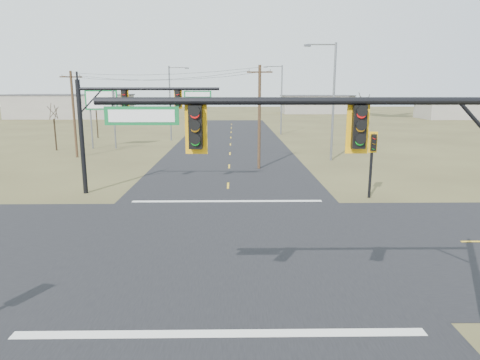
# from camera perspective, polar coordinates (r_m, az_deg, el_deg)

# --- Properties ---
(ground) EXTENTS (320.00, 320.00, 0.00)m
(ground) POSITION_cam_1_polar(r_m,az_deg,el_deg) (19.96, -2.04, -8.44)
(ground) COLOR brown
(ground) RESTS_ON ground
(road_ew) EXTENTS (160.00, 14.00, 0.02)m
(road_ew) POSITION_cam_1_polar(r_m,az_deg,el_deg) (19.96, -2.04, -8.41)
(road_ew) COLOR black
(road_ew) RESTS_ON ground
(road_ns) EXTENTS (14.00, 160.00, 0.02)m
(road_ns) POSITION_cam_1_polar(r_m,az_deg,el_deg) (19.95, -2.04, -8.41)
(road_ns) COLOR black
(road_ns) RESTS_ON ground
(stop_bar_near) EXTENTS (12.00, 0.40, 0.01)m
(stop_bar_near) POSITION_cam_1_polar(r_m,az_deg,el_deg) (13.18, -2.73, -19.77)
(stop_bar_near) COLOR silver
(stop_bar_near) RESTS_ON road_ns
(stop_bar_far) EXTENTS (12.00, 0.40, 0.01)m
(stop_bar_far) POSITION_cam_1_polar(r_m,az_deg,el_deg) (27.10, -1.72, -2.83)
(stop_bar_far) COLOR silver
(stop_bar_far) RESTS_ON road_ns
(mast_arm_near) EXTENTS (10.56, 0.44, 7.29)m
(mast_arm_near) POSITION_cam_1_polar(r_m,az_deg,el_deg) (11.14, 17.05, 2.88)
(mast_arm_near) COLOR black
(mast_arm_near) RESTS_ON ground
(mast_arm_far) EXTENTS (9.38, 0.52, 7.60)m
(mast_arm_far) POSITION_cam_1_polar(r_m,az_deg,el_deg) (29.59, -15.31, 8.66)
(mast_arm_far) COLOR black
(mast_arm_far) RESTS_ON ground
(pedestal_signal_ne) EXTENTS (0.58, 0.50, 4.37)m
(pedestal_signal_ne) POSITION_cam_1_polar(r_m,az_deg,el_deg) (28.63, 17.27, 3.88)
(pedestal_signal_ne) COLOR black
(pedestal_signal_ne) RESTS_ON ground
(utility_pole_near) EXTENTS (2.21, 0.26, 9.01)m
(utility_pole_near) POSITION_cam_1_polar(r_m,az_deg,el_deg) (37.78, 2.60, 8.55)
(utility_pole_near) COLOR #4D3721
(utility_pole_near) RESTS_ON ground
(utility_pole_far) EXTENTS (2.13, 0.56, 8.79)m
(utility_pole_far) POSITION_cam_1_polar(r_m,az_deg,el_deg) (47.50, -21.29, 8.33)
(utility_pole_far) COLOR #4D3721
(utility_pole_far) RESTS_ON ground
(highway_sign) EXTENTS (3.65, 0.62, 6.89)m
(highway_sign) POSITION_cam_1_polar(r_m,az_deg,el_deg) (53.64, -17.94, 9.12)
(highway_sign) COLOR slate
(highway_sign) RESTS_ON ground
(streetlight_a) EXTENTS (3.18, 0.51, 11.33)m
(streetlight_a) POSITION_cam_1_polar(r_m,az_deg,el_deg) (43.23, 12.06, 10.95)
(streetlight_a) COLOR slate
(streetlight_a) RESTS_ON ground
(streetlight_b) EXTENTS (2.97, 0.43, 10.59)m
(streetlight_b) POSITION_cam_1_polar(r_m,az_deg,el_deg) (67.59, 5.37, 11.08)
(streetlight_b) COLOR slate
(streetlight_b) RESTS_ON ground
(streetlight_c) EXTENTS (2.80, 0.30, 10.05)m
(streetlight_c) POSITION_cam_1_polar(r_m,az_deg,el_deg) (60.01, -9.12, 10.59)
(streetlight_c) COLOR slate
(streetlight_c) RESTS_ON ground
(bare_tree_a) EXTENTS (2.69, 2.69, 5.72)m
(bare_tree_a) POSITION_cam_1_polar(r_m,az_deg,el_deg) (53.99, -23.65, 8.42)
(bare_tree_a) COLOR black
(bare_tree_a) RESTS_ON ground
(bare_tree_b) EXTENTS (3.11, 3.11, 6.10)m
(bare_tree_b) POSITION_cam_1_polar(r_m,az_deg,el_deg) (66.10, -18.69, 9.57)
(bare_tree_b) COLOR black
(bare_tree_b) RESTS_ON ground
(bare_tree_c) EXTENTS (3.70, 3.70, 6.97)m
(bare_tree_c) POSITION_cam_1_polar(r_m,az_deg,el_deg) (53.85, 16.19, 9.94)
(bare_tree_c) COLOR black
(bare_tree_c) RESTS_ON ground
(warehouse_left) EXTENTS (28.00, 14.00, 5.50)m
(warehouse_left) POSITION_cam_1_polar(r_m,az_deg,el_deg) (116.05, -21.52, 9.10)
(warehouse_left) COLOR gray
(warehouse_left) RESTS_ON ground
(warehouse_mid) EXTENTS (20.00, 12.00, 5.00)m
(warehouse_mid) POSITION_cam_1_polar(r_m,az_deg,el_deg) (131.10, 10.11, 9.86)
(warehouse_mid) COLOR gray
(warehouse_mid) RESTS_ON ground
(warehouse_right) EXTENTS (18.00, 10.00, 4.50)m
(warehouse_right) POSITION_cam_1_polar(r_m,az_deg,el_deg) (117.28, 27.20, 8.39)
(warehouse_right) COLOR gray
(warehouse_right) RESTS_ON ground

